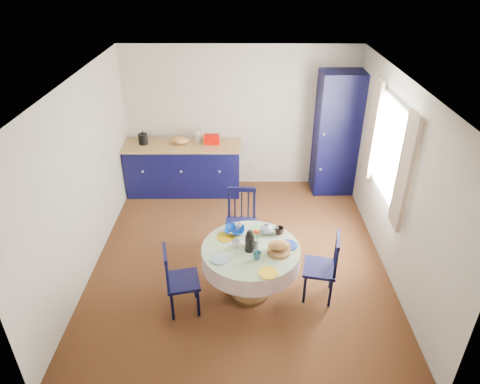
% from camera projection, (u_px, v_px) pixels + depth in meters
% --- Properties ---
extents(floor, '(4.50, 4.50, 0.00)m').
position_uv_depth(floor, '(240.00, 256.00, 6.09)').
color(floor, black).
rests_on(floor, ground).
extents(ceiling, '(4.50, 4.50, 0.00)m').
position_uv_depth(ceiling, '(239.00, 82.00, 4.85)').
color(ceiling, white).
rests_on(ceiling, wall_back).
extents(wall_back, '(4.00, 0.02, 2.50)m').
position_uv_depth(wall_back, '(240.00, 118.00, 7.42)').
color(wall_back, beige).
rests_on(wall_back, floor).
extents(wall_left, '(0.02, 4.50, 2.50)m').
position_uv_depth(wall_left, '(84.00, 179.00, 5.48)').
color(wall_left, beige).
rests_on(wall_left, floor).
extents(wall_right, '(0.02, 4.50, 2.50)m').
position_uv_depth(wall_right, '(396.00, 180.00, 5.46)').
color(wall_right, beige).
rests_on(wall_right, floor).
extents(window, '(0.10, 1.74, 1.45)m').
position_uv_depth(window, '(389.00, 150.00, 5.58)').
color(window, white).
rests_on(window, wall_right).
extents(kitchen_counter, '(2.03, 0.64, 1.15)m').
position_uv_depth(kitchen_counter, '(183.00, 167.00, 7.51)').
color(kitchen_counter, black).
rests_on(kitchen_counter, floor).
extents(pantry_cabinet, '(0.76, 0.56, 2.13)m').
position_uv_depth(pantry_cabinet, '(337.00, 134.00, 7.29)').
color(pantry_cabinet, black).
rests_on(pantry_cabinet, floor).
extents(dining_table, '(1.18, 1.18, 0.99)m').
position_uv_depth(dining_table, '(252.00, 256.00, 5.15)').
color(dining_table, '#513117').
rests_on(dining_table, floor).
extents(chair_left, '(0.46, 0.47, 0.89)m').
position_uv_depth(chair_left, '(179.00, 280.00, 4.99)').
color(chair_left, black).
rests_on(chair_left, floor).
extents(chair_far, '(0.46, 0.44, 0.97)m').
position_uv_depth(chair_far, '(241.00, 222.00, 5.96)').
color(chair_far, black).
rests_on(chair_far, floor).
extents(chair_right, '(0.46, 0.47, 0.91)m').
position_uv_depth(chair_right, '(323.00, 267.00, 5.18)').
color(chair_right, black).
rests_on(chair_right, floor).
extents(mug_a, '(0.11, 0.11, 0.09)m').
position_uv_depth(mug_a, '(236.00, 244.00, 5.09)').
color(mug_a, silver).
rests_on(mug_a, dining_table).
extents(mug_b, '(0.10, 0.10, 0.09)m').
position_uv_depth(mug_b, '(257.00, 256.00, 4.89)').
color(mug_b, '#2A6471').
rests_on(mug_b, dining_table).
extents(mug_c, '(0.11, 0.11, 0.09)m').
position_uv_depth(mug_c, '(279.00, 231.00, 5.33)').
color(mug_c, black).
rests_on(mug_c, dining_table).
extents(mug_d, '(0.09, 0.09, 0.09)m').
position_uv_depth(mug_d, '(238.00, 226.00, 5.41)').
color(mug_d, silver).
rests_on(mug_d, dining_table).
extents(cobalt_bowl, '(0.25, 0.25, 0.06)m').
position_uv_depth(cobalt_bowl, '(235.00, 230.00, 5.36)').
color(cobalt_bowl, navy).
rests_on(cobalt_bowl, dining_table).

